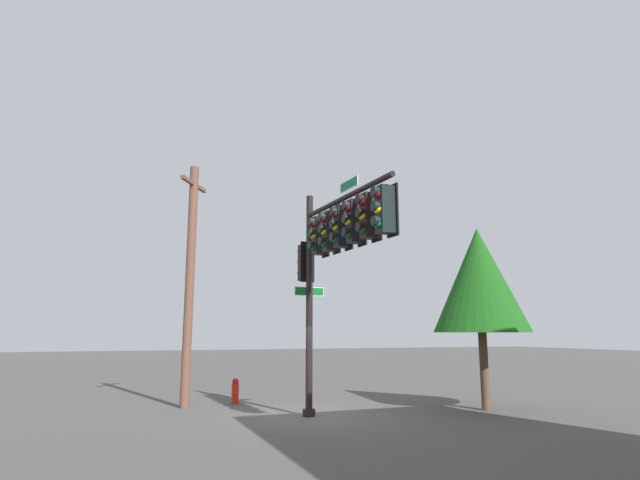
# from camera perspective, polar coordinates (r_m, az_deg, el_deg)

# --- Properties ---
(ground_plane) EXTENTS (120.00, 120.00, 0.00)m
(ground_plane) POSITION_cam_1_polar(r_m,az_deg,el_deg) (15.47, -1.23, -18.84)
(ground_plane) COLOR #464443
(signal_pole_assembly) EXTENTS (5.28, 1.00, 6.43)m
(signal_pole_assembly) POSITION_cam_1_polar(r_m,az_deg,el_deg) (13.91, 1.64, -0.29)
(signal_pole_assembly) COLOR black
(signal_pole_assembly) RESTS_ON ground_plane
(utility_pole) EXTENTS (1.59, 1.06, 7.89)m
(utility_pole) POSITION_cam_1_polar(r_m,az_deg,el_deg) (17.54, -14.15, -4.18)
(utility_pole) COLOR brown
(utility_pole) RESTS_ON ground_plane
(fire_hydrant) EXTENTS (0.33, 0.24, 0.83)m
(fire_hydrant) POSITION_cam_1_polar(r_m,az_deg,el_deg) (18.23, -9.32, -16.10)
(fire_hydrant) COLOR red
(fire_hydrant) RESTS_ON ground_plane
(tree_near) EXTENTS (3.00, 3.00, 5.67)m
(tree_near) POSITION_cam_1_polar(r_m,az_deg,el_deg) (17.31, 17.14, -4.22)
(tree_near) COLOR brown
(tree_near) RESTS_ON ground_plane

